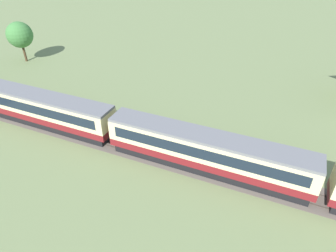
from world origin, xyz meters
The scene contains 3 objects.
passenger_train centered at (-20.00, 0.48, 2.23)m, with size 103.52×2.90×4.02m.
railway_track centered at (-24.63, 0.48, 0.01)m, with size 163.24×3.60×0.04m.
yard_tree_1 centered at (-58.59, 15.27, 4.69)m, with size 4.37×4.37×6.89m.
Camera 1 is at (-14.56, -21.56, 19.81)m, focal length 32.00 mm.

